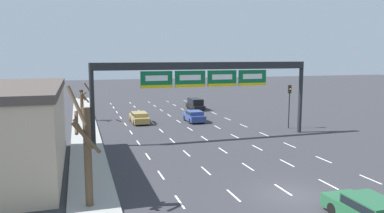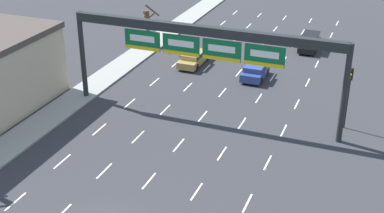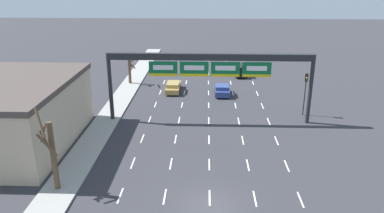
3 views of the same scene
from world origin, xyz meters
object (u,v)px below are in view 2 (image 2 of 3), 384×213
at_px(car_blue, 255,71).
at_px(suv_black, 310,41).
at_px(car_gold, 194,58).
at_px(traffic_light_near_gantry, 349,86).
at_px(sign_gantry, 202,42).
at_px(tree_bare_second, 148,25).

relative_size(car_blue, suv_black, 0.86).
distance_m(car_gold, traffic_light_near_gantry, 17.93).
height_order(sign_gantry, traffic_light_near_gantry, sign_gantry).
bearing_deg(car_gold, car_blue, -11.09).
relative_size(sign_gantry, suv_black, 4.79).
bearing_deg(traffic_light_near_gantry, suv_black, 108.63).
bearing_deg(sign_gantry, suv_black, 75.24).
distance_m(traffic_light_near_gantry, tree_bare_second, 25.09).
xyz_separation_m(sign_gantry, suv_black, (5.09, 19.30, -5.40)).
bearing_deg(suv_black, car_blue, -108.26).
height_order(sign_gantry, car_gold, sign_gantry).
distance_m(car_gold, tree_bare_second, 7.55).
height_order(car_blue, traffic_light_near_gantry, traffic_light_near_gantry).
xyz_separation_m(car_gold, traffic_light_near_gantry, (15.64, -8.32, 2.77)).
bearing_deg(tree_bare_second, sign_gantry, -50.94).
distance_m(suv_black, car_gold, 13.17).
xyz_separation_m(car_blue, suv_black, (3.29, 9.96, 0.20)).
bearing_deg(sign_gantry, tree_bare_second, 129.06).
distance_m(sign_gantry, car_blue, 11.04).
height_order(sign_gantry, tree_bare_second, sign_gantry).
bearing_deg(car_blue, traffic_light_near_gantry, -37.91).
height_order(car_gold, traffic_light_near_gantry, traffic_light_near_gantry).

